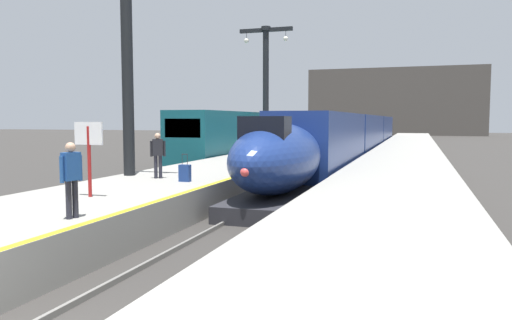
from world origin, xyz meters
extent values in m
cube|color=gray|center=(-4.05, 24.75, 0.53)|extent=(4.80, 110.00, 1.05)
cube|color=gray|center=(4.05, 24.75, 0.53)|extent=(4.80, 110.00, 1.05)
cube|color=yellow|center=(-1.77, 24.75, 1.05)|extent=(0.20, 107.80, 0.01)
cube|color=slate|center=(-0.75, 27.50, 0.06)|extent=(0.08, 110.00, 0.12)
cube|color=slate|center=(0.75, 27.50, 0.06)|extent=(0.08, 110.00, 0.12)
cube|color=slate|center=(-8.85, 27.50, 0.06)|extent=(0.08, 110.00, 0.12)
cube|color=slate|center=(-7.35, 27.50, 0.06)|extent=(0.08, 110.00, 0.12)
ellipsoid|color=navy|center=(0.00, 12.65, 1.83)|extent=(2.78, 7.52, 2.56)
cube|color=#28282D|center=(0.00, 12.27, 0.28)|extent=(2.46, 6.39, 0.55)
cube|color=black|center=(0.00, 10.96, 2.90)|extent=(1.59, 1.00, 0.90)
sphere|color=#F24C4C|center=(0.00, 8.97, 1.68)|extent=(0.28, 0.28, 0.28)
cube|color=navy|center=(0.00, 21.90, 2.08)|extent=(2.90, 14.00, 3.05)
cube|color=black|center=(-1.42, 21.90, 2.62)|extent=(0.04, 11.90, 0.80)
cube|color=black|center=(1.42, 21.90, 2.62)|extent=(0.04, 11.90, 0.80)
cube|color=silver|center=(0.00, 21.90, 0.80)|extent=(2.92, 13.30, 0.24)
cube|color=black|center=(0.00, 17.42, 0.28)|extent=(2.03, 2.20, 0.56)
cube|color=black|center=(0.00, 26.38, 0.28)|extent=(2.03, 2.20, 0.56)
cube|color=navy|center=(0.00, 38.50, 2.08)|extent=(2.90, 18.00, 3.05)
cube|color=black|center=(-1.42, 38.50, 2.62)|extent=(0.04, 15.84, 0.80)
cube|color=black|center=(1.42, 38.50, 2.62)|extent=(0.04, 15.84, 0.80)
cube|color=black|center=(0.00, 32.38, 0.28)|extent=(2.03, 2.20, 0.56)
cube|color=black|center=(0.00, 44.62, 0.28)|extent=(2.03, 2.20, 0.56)
cube|color=navy|center=(0.00, 57.10, 2.08)|extent=(2.90, 18.00, 3.05)
cube|color=black|center=(-1.42, 57.10, 2.62)|extent=(0.04, 15.84, 0.80)
cube|color=black|center=(1.42, 57.10, 2.62)|extent=(0.04, 15.84, 0.80)
cube|color=black|center=(0.00, 50.98, 0.28)|extent=(2.03, 2.20, 0.56)
cube|color=black|center=(0.00, 63.22, 0.28)|extent=(2.03, 2.20, 0.56)
cube|color=#145660|center=(-8.10, 30.01, 2.15)|extent=(2.85, 18.00, 3.30)
cube|color=black|center=(-8.10, 21.05, 2.75)|extent=(2.28, 0.08, 1.10)
cube|color=black|center=(-9.49, 30.01, 2.65)|extent=(0.04, 15.30, 0.90)
cube|color=black|center=(-6.71, 30.01, 2.65)|extent=(0.04, 15.30, 0.90)
cube|color=black|center=(-8.10, 24.25, 0.26)|extent=(2.00, 2.00, 0.52)
cube|color=black|center=(-8.10, 35.77, 0.26)|extent=(2.00, 2.00, 0.52)
cube|color=#145660|center=(-8.10, 48.61, 2.15)|extent=(2.85, 18.00, 3.30)
cylinder|color=black|center=(-5.90, 12.02, 5.45)|extent=(0.44, 0.44, 8.80)
cylinder|color=black|center=(-5.90, 30.26, 5.53)|extent=(0.44, 0.44, 8.97)
cylinder|color=black|center=(-5.90, 30.26, 9.87)|extent=(0.68, 0.68, 0.30)
cube|color=black|center=(-5.90, 30.26, 9.77)|extent=(4.00, 0.24, 0.28)
cylinder|color=black|center=(-7.40, 30.26, 9.42)|extent=(0.03, 0.03, 0.60)
sphere|color=#EFEACC|center=(-7.40, 30.26, 9.07)|extent=(0.36, 0.36, 0.36)
cylinder|color=black|center=(-4.40, 30.26, 9.42)|extent=(0.03, 0.03, 0.60)
sphere|color=#EFEACC|center=(-4.40, 30.26, 9.07)|extent=(0.36, 0.36, 0.36)
cylinder|color=#23232D|center=(-4.25, 11.53, 1.48)|extent=(0.13, 0.13, 0.85)
cylinder|color=#23232D|center=(-4.40, 11.45, 1.48)|extent=(0.13, 0.13, 0.85)
cube|color=black|center=(-4.33, 11.49, 2.21)|extent=(0.44, 0.37, 0.62)
cylinder|color=black|center=(-4.11, 11.60, 2.16)|extent=(0.09, 0.09, 0.58)
cylinder|color=black|center=(-4.54, 11.38, 2.16)|extent=(0.09, 0.09, 0.58)
sphere|color=tan|center=(-4.33, 11.49, 2.63)|extent=(0.22, 0.22, 0.22)
cylinder|color=#23232D|center=(-2.36, 4.32, 1.48)|extent=(0.13, 0.13, 0.85)
cylinder|color=#23232D|center=(-2.40, 4.15, 1.48)|extent=(0.13, 0.13, 0.85)
cube|color=#1E478C|center=(-2.38, 4.23, 2.21)|extent=(0.30, 0.42, 0.62)
cylinder|color=#1E478C|center=(-2.32, 4.47, 2.16)|extent=(0.09, 0.09, 0.58)
cylinder|color=#1E478C|center=(-2.43, 4.00, 2.16)|extent=(0.09, 0.09, 0.58)
sphere|color=tan|center=(-2.38, 4.23, 2.63)|extent=(0.22, 0.22, 0.22)
cube|color=navy|center=(-2.94, 10.92, 1.35)|extent=(0.40, 0.22, 0.60)
cylinder|color=#262628|center=(-3.04, 10.92, 1.83)|extent=(0.02, 0.02, 0.36)
cylinder|color=#262628|center=(-2.84, 10.92, 1.83)|extent=(0.02, 0.02, 0.36)
cube|color=#262628|center=(-2.94, 10.92, 2.02)|extent=(0.22, 0.03, 0.02)
cylinder|color=maroon|center=(-3.94, 6.95, 2.05)|extent=(0.10, 0.10, 2.00)
cube|color=white|center=(-3.94, 6.95, 2.85)|extent=(0.90, 0.06, 0.64)
cube|color=#4C4742|center=(0.00, 102.00, 7.00)|extent=(36.00, 2.00, 14.00)
camera|label=1|loc=(4.86, -4.73, 3.23)|focal=34.60mm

